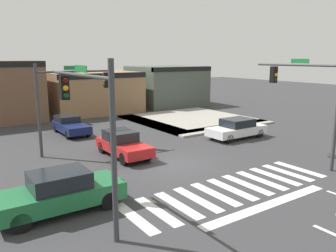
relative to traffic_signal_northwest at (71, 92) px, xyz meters
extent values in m
plane|color=#353538|center=(3.73, -5.28, -3.69)|extent=(120.00, 120.00, 0.00)
cube|color=silver|center=(-1.12, -9.78, -3.68)|extent=(0.47, 2.89, 0.01)
cube|color=silver|center=(-0.15, -9.78, -3.68)|extent=(0.47, 2.89, 0.01)
cube|color=silver|center=(0.82, -9.78, -3.68)|extent=(0.47, 2.89, 0.01)
cube|color=silver|center=(1.79, -9.78, -3.68)|extent=(0.47, 2.89, 0.01)
cube|color=silver|center=(2.76, -9.78, -3.68)|extent=(0.47, 2.89, 0.01)
cube|color=silver|center=(3.73, -9.78, -3.68)|extent=(0.47, 2.89, 0.01)
cube|color=silver|center=(4.70, -9.78, -3.68)|extent=(0.47, 2.89, 0.01)
cube|color=silver|center=(5.67, -9.78, -3.68)|extent=(0.47, 2.89, 0.01)
cube|color=silver|center=(6.64, -9.78, -3.68)|extent=(0.47, 2.89, 0.01)
cube|color=silver|center=(7.61, -9.78, -3.68)|extent=(0.47, 2.89, 0.01)
cube|color=silver|center=(8.58, -9.78, -3.68)|extent=(0.47, 2.89, 0.01)
cube|color=white|center=(3.73, -11.78, -3.68)|extent=(6.80, 0.50, 0.01)
cube|color=#9E998E|center=(12.73, -0.08, -3.61)|extent=(10.00, 1.60, 0.15)
cube|color=#9E998E|center=(8.53, 4.72, -3.61)|extent=(1.60, 10.00, 0.15)
cube|color=#9E998E|center=(12.73, 4.72, -3.61)|extent=(10.00, 10.00, 0.15)
cube|color=#93704C|center=(7.00, 13.85, -1.59)|extent=(8.96, 6.28, 4.20)
cube|color=black|center=(7.00, 10.92, 0.26)|extent=(8.96, 0.50, 0.50)
cube|color=#4C564C|center=(16.44, 14.18, -1.36)|extent=(7.94, 6.92, 4.66)
cube|color=black|center=(16.44, 10.92, 0.72)|extent=(7.94, 0.50, 0.50)
cylinder|color=#383A3D|center=(-1.91, 0.00, -1.00)|extent=(0.18, 0.18, 5.38)
cylinder|color=#383A3D|center=(0.47, 0.00, 1.20)|extent=(4.76, 0.12, 0.12)
cube|color=black|center=(2.35, 0.00, 0.62)|extent=(0.32, 0.32, 0.95)
sphere|color=#470A0A|center=(2.18, 0.00, 0.92)|extent=(0.22, 0.22, 0.22)
sphere|color=orange|center=(2.18, 0.00, 0.62)|extent=(0.22, 0.22, 0.22)
sphere|color=#0C3814|center=(2.18, 0.00, 0.33)|extent=(0.22, 0.22, 0.22)
cube|color=#197233|center=(0.23, 0.00, 1.42)|extent=(1.10, 0.03, 0.24)
cylinder|color=#383A3D|center=(-2.37, -10.86, -0.84)|extent=(0.18, 0.18, 5.69)
cylinder|color=#383A3D|center=(-2.37, -8.14, 1.42)|extent=(0.12, 5.44, 0.12)
cube|color=black|center=(-2.37, -6.46, 0.84)|extent=(0.32, 0.32, 0.95)
sphere|color=#470A0A|center=(-2.37, -6.63, 1.14)|extent=(0.22, 0.22, 0.22)
sphere|color=orange|center=(-2.37, -6.63, 0.84)|extent=(0.22, 0.22, 0.22)
sphere|color=#0C3814|center=(-2.37, -6.63, 0.55)|extent=(0.22, 0.22, 0.22)
cube|color=#197233|center=(-2.37, -8.41, 1.64)|extent=(0.03, 1.10, 0.24)
cylinder|color=#383A3D|center=(9.76, -10.85, -0.87)|extent=(0.18, 0.18, 5.64)
cylinder|color=#383A3D|center=(9.76, -8.28, 1.61)|extent=(0.12, 5.14, 0.12)
cube|color=black|center=(9.76, -6.87, 1.03)|extent=(0.32, 0.32, 0.95)
sphere|color=#470A0A|center=(9.76, -7.04, 1.33)|extent=(0.22, 0.22, 0.22)
sphere|color=orange|center=(9.76, -7.04, 1.03)|extent=(0.22, 0.22, 0.22)
sphere|color=#0C3814|center=(9.76, -7.04, 0.74)|extent=(0.22, 0.22, 0.22)
cube|color=#197233|center=(9.76, -8.54, 1.83)|extent=(0.03, 1.10, 0.24)
cube|color=#1E6638|center=(-3.17, -7.78, -3.04)|extent=(4.65, 1.86, 0.66)
cube|color=black|center=(-3.18, -7.78, -2.42)|extent=(2.08, 1.64, 0.60)
cylinder|color=black|center=(-4.75, -8.60, -3.34)|extent=(0.70, 0.22, 0.70)
cylinder|color=black|center=(-4.75, -6.96, -3.34)|extent=(0.70, 0.22, 0.70)
cylinder|color=black|center=(-1.59, -8.60, -3.34)|extent=(0.70, 0.22, 0.70)
cylinder|color=black|center=(-1.59, -6.96, -3.34)|extent=(0.70, 0.22, 0.70)
cube|color=#141E4C|center=(1.54, 4.93, -3.13)|extent=(1.72, 4.13, 0.56)
cube|color=black|center=(1.54, 5.87, -2.62)|extent=(1.52, 1.88, 0.46)
cylinder|color=black|center=(2.29, 3.52, -3.38)|extent=(0.22, 0.61, 0.61)
cylinder|color=black|center=(0.78, 3.52, -3.38)|extent=(0.22, 0.61, 0.61)
cylinder|color=black|center=(2.29, 6.33, -3.38)|extent=(0.22, 0.61, 0.61)
cylinder|color=black|center=(0.78, 6.33, -3.38)|extent=(0.22, 0.61, 0.61)
cube|color=white|center=(10.93, -2.96, -3.12)|extent=(4.43, 1.88, 0.57)
cube|color=black|center=(11.01, -2.96, -2.56)|extent=(2.11, 1.65, 0.55)
cylinder|color=black|center=(12.44, -2.13, -3.38)|extent=(0.62, 0.22, 0.62)
cylinder|color=black|center=(12.44, -3.79, -3.38)|extent=(0.62, 0.22, 0.62)
cylinder|color=black|center=(9.43, -2.13, -3.38)|extent=(0.62, 0.22, 0.62)
cylinder|color=black|center=(9.43, -3.79, -3.38)|extent=(0.62, 0.22, 0.62)
cube|color=red|center=(2.10, -2.62, -3.09)|extent=(1.72, 4.24, 0.57)
cube|color=black|center=(2.10, -2.18, -2.51)|extent=(1.51, 1.96, 0.60)
cylinder|color=black|center=(2.85, -4.06, -3.34)|extent=(0.22, 0.70, 0.70)
cylinder|color=black|center=(1.35, -4.06, -3.34)|extent=(0.22, 0.70, 0.70)
cylinder|color=black|center=(2.85, -1.17, -3.34)|extent=(0.22, 0.70, 0.70)
cylinder|color=black|center=(1.35, -1.17, -3.34)|extent=(0.22, 0.70, 0.70)
camera|label=1|loc=(-6.57, -19.91, 2.03)|focal=36.39mm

